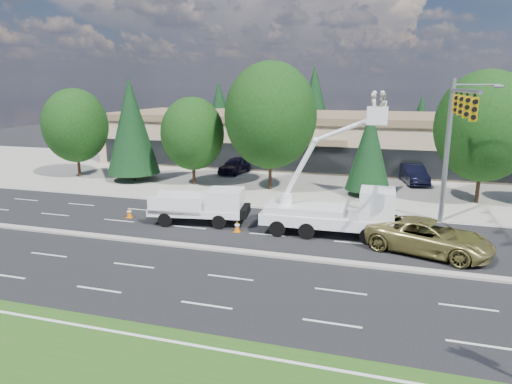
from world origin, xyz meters
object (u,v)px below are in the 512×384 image
(utility_pickup, at_px, (203,209))
(minivan, at_px, (429,237))
(bucket_truck, at_px, (340,206))
(signal_mast, at_px, (454,130))

(utility_pickup, distance_m, minivan, 13.42)
(bucket_truck, bearing_deg, utility_pickup, 178.56)
(signal_mast, height_order, bucket_truck, signal_mast)
(utility_pickup, distance_m, bucket_truck, 8.58)
(utility_pickup, height_order, bucket_truck, bucket_truck)
(utility_pickup, height_order, minivan, utility_pickup)
(bucket_truck, bearing_deg, minivan, -18.28)
(bucket_truck, relative_size, minivan, 1.31)
(bucket_truck, height_order, minivan, bucket_truck)
(minivan, bearing_deg, utility_pickup, 101.73)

